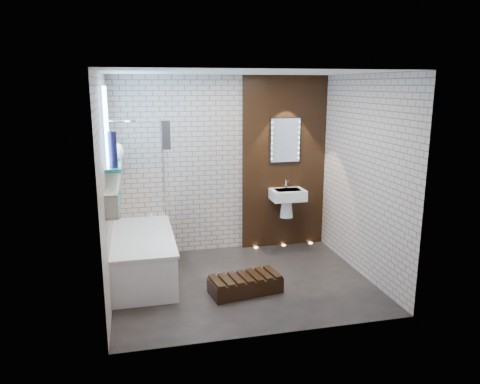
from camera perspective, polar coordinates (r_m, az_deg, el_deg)
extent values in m
plane|color=black|center=(6.01, 0.33, -11.06)|extent=(3.20, 3.20, 0.00)
cube|color=#B59F8F|center=(6.85, -2.19, 3.34)|extent=(3.20, 0.04, 2.60)
cube|color=#B59F8F|center=(4.39, 4.31, -2.27)|extent=(3.20, 0.04, 2.60)
cube|color=#B59F8F|center=(5.47, -16.19, 0.32)|extent=(0.04, 2.60, 2.60)
cube|color=#B59F8F|center=(6.17, 14.96, 1.81)|extent=(0.04, 2.60, 2.60)
plane|color=white|center=(5.49, 0.37, 14.56)|extent=(3.20, 3.20, 0.00)
cube|color=black|center=(7.06, 5.46, 3.59)|extent=(1.30, 0.06, 2.60)
cube|color=#7FADE0|center=(5.71, -16.32, 7.96)|extent=(0.03, 1.00, 0.90)
cube|color=#227D70|center=(5.76, -15.28, 3.35)|extent=(0.18, 1.00, 0.04)
cube|color=#227D70|center=(5.66, -15.27, -1.44)|extent=(0.14, 1.30, 0.03)
cube|color=#B2A899|center=(5.61, -15.41, 0.84)|extent=(0.14, 1.30, 0.03)
cube|color=#B2A899|center=(5.02, -15.58, -1.94)|extent=(0.14, 0.03, 0.26)
cube|color=#B2A899|center=(6.25, -15.16, 1.01)|extent=(0.14, 0.03, 0.26)
cube|color=white|center=(6.18, -11.88, -7.89)|extent=(0.75, 1.70, 0.55)
cube|color=white|center=(6.09, -12.01, -5.34)|extent=(0.79, 1.74, 0.03)
cylinder|color=silver|center=(6.77, -10.92, -2.75)|extent=(0.04, 0.04, 0.12)
cube|color=white|center=(6.35, -9.21, 2.21)|extent=(0.01, 0.78, 1.40)
cube|color=black|center=(5.98, -9.21, 7.07)|extent=(0.11, 0.28, 0.36)
cylinder|color=silver|center=(6.30, -13.44, 8.56)|extent=(0.18, 0.18, 0.02)
cube|color=white|center=(6.96, 5.93, -0.35)|extent=(0.50, 0.36, 0.16)
cone|color=white|center=(7.06, 5.75, -2.00)|extent=(0.20, 0.20, 0.28)
cylinder|color=silver|center=(7.02, 5.69, 1.02)|extent=(0.03, 0.03, 0.14)
cube|color=black|center=(6.98, 5.61, 6.37)|extent=(0.50, 0.02, 0.70)
cube|color=silver|center=(6.97, 5.64, 6.36)|extent=(0.45, 0.01, 0.65)
cube|color=black|center=(5.70, 0.65, -11.43)|extent=(0.90, 0.51, 0.19)
cylinder|color=#A76619|center=(5.36, -15.41, -1.52)|extent=(0.05, 0.05, 0.10)
cylinder|color=maroon|center=(6.04, -15.20, 0.23)|extent=(0.05, 0.05, 0.13)
sphere|color=white|center=(5.92, -15.20, 4.87)|extent=(0.22, 0.22, 0.22)
cylinder|color=black|center=(5.35, -15.44, 5.06)|extent=(0.10, 0.10, 0.41)
cylinder|color=#FFD899|center=(7.20, 1.99, -6.84)|extent=(0.06, 0.06, 0.01)
cylinder|color=#FFD899|center=(7.33, 5.42, -6.54)|extent=(0.06, 0.06, 0.01)
cylinder|color=#FFD899|center=(7.48, 8.71, -6.24)|extent=(0.06, 0.06, 0.01)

